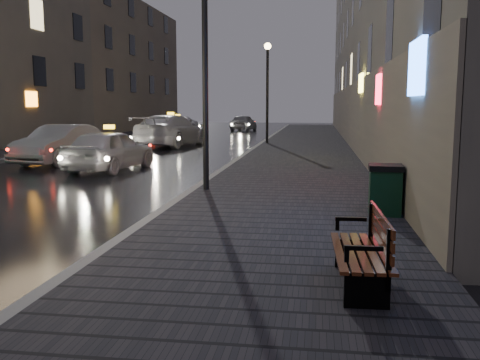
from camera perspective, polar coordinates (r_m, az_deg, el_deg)
The scene contains 15 objects.
sidewalk at distance 27.76m, azimuth 6.93°, elevation 3.58°, with size 4.60×58.00×0.15m, color black.
curb at distance 27.92m, azimuth 1.99°, elevation 3.66°, with size 0.20×58.00×0.15m, color slate.
sidewalk_far at distance 30.74m, azimuth -17.31°, elevation 3.70°, with size 2.40×58.00×0.15m, color black.
curb_far at distance 30.20m, azimuth -15.08°, elevation 3.72°, with size 0.20×58.00×0.15m, color slate.
building_near at distance 32.07m, azimuth 13.25°, elevation 15.53°, with size 1.80×50.00×13.00m, color #605B54.
building_far_c at distance 49.21m, azimuth -13.57°, elevation 11.66°, with size 6.00×22.00×11.00m, color #6B6051.
lamp_near at distance 13.01m, azimuth -3.76°, elevation 13.68°, with size 0.36×0.36×5.28m.
lamp_far at distance 28.83m, azimuth 2.94°, elevation 10.58°, with size 0.36×0.36×5.28m.
bench at distance 6.27m, azimuth 13.29°, elevation -7.24°, with size 0.63×1.68×0.85m.
trash_bin at distance 10.39m, azimuth 15.21°, elevation -0.96°, with size 0.65×0.65×0.95m.
taxi_near at distance 18.50m, azimuth -13.71°, elevation 3.15°, with size 1.65×4.11×1.40m, color silver.
car_left_mid at distance 21.33m, azimuth -18.55°, elevation 3.65°, with size 1.54×4.41×1.45m, color gray.
taxi_mid at distance 28.80m, azimuth -7.37°, elevation 5.25°, with size 2.35×5.77×1.67m, color silver.
taxi_far at distance 38.29m, azimuth -6.65°, elevation 5.73°, with size 2.32×5.02×1.40m, color silver.
car_far at distance 45.39m, azimuth 0.38°, elevation 6.12°, with size 1.62×4.04×1.38m, color #94959B.
Camera 1 is at (4.51, -6.67, 2.20)m, focal length 40.00 mm.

